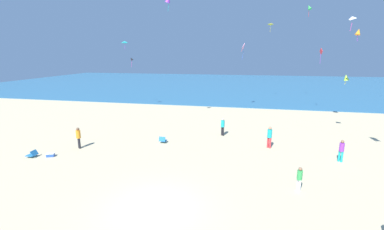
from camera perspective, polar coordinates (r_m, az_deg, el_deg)
The scene contains 19 objects.
ground_plane at distance 22.08m, azimuth 0.62°, elevation -5.89°, with size 120.00×120.00×0.00m, color #C6B58C.
ocean_water at distance 66.28m, azimuth 8.28°, elevation 6.83°, with size 120.00×60.00×0.05m, color teal.
beach_chair_near_camera at distance 21.81m, azimuth -6.48°, elevation -5.48°, with size 0.59×0.61×0.57m.
beach_chair_mid_beach at distance 22.03m, azimuth -31.84°, elevation -7.37°, with size 0.69×0.60×0.52m.
cooler_box at distance 21.54m, azimuth -28.84°, elevation -7.74°, with size 0.61×0.50×0.26m.
person_0 at distance 22.14m, azimuth -23.83°, elevation -4.35°, with size 0.47×0.47×1.69m.
person_1 at distance 21.22m, azimuth 16.79°, elevation -4.43°, with size 0.48×0.48×1.74m.
person_2 at distance 23.60m, azimuth 6.82°, elevation -2.32°, with size 0.46×0.46×1.64m.
person_3 at distance 15.34m, azimuth 22.70°, elevation -12.64°, with size 0.37×0.37×1.39m.
person_4 at distance 20.52m, azimuth 30.19°, elevation -6.59°, with size 0.44×0.44×1.57m.
kite_teal at distance 34.38m, azimuth -14.70°, elevation 15.36°, with size 0.67×0.52×1.05m.
kite_black at distance 38.13m, azimuth -13.27°, elevation 12.01°, with size 0.63×0.62×1.42m.
kite_orange at distance 24.20m, azimuth 32.90°, elevation 15.20°, with size 0.60×0.60×0.98m.
kite_lime at distance 27.35m, azimuth 30.96°, elevation 7.13°, with size 0.71×0.68×0.94m.
kite_yellow at distance 42.03m, azimuth 17.01°, elevation 18.74°, with size 0.68×0.55×1.37m.
kite_red at distance 35.71m, azimuth 26.67°, elevation 12.37°, with size 0.16×0.80×1.88m.
kite_pink at distance 34.32m, azimuth 11.25°, elevation 14.38°, with size 0.43×1.14×2.08m.
kite_green at distance 42.97m, azimuth 24.53°, elevation 20.87°, with size 0.88×0.91×1.70m.
kite_white at distance 28.72m, azimuth 31.87°, elevation 17.81°, with size 0.74×0.80×1.35m.
Camera 1 is at (4.02, -10.48, 7.22)m, focal length 24.09 mm.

